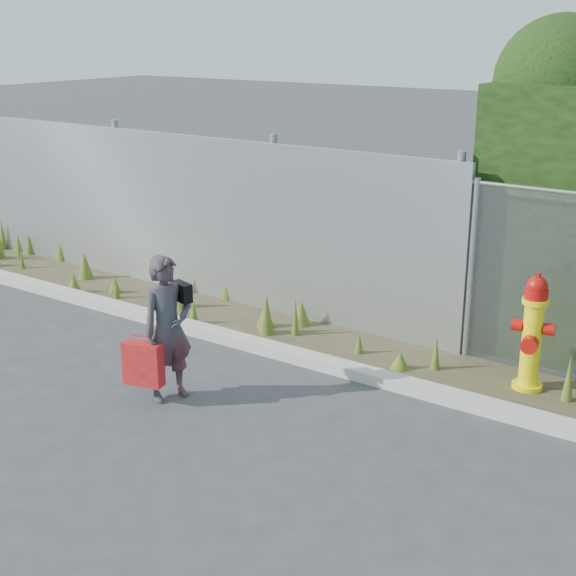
{
  "coord_description": "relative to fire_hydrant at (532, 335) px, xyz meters",
  "views": [
    {
      "loc": [
        4.16,
        -5.1,
        3.59
      ],
      "look_at": [
        -0.3,
        1.4,
        1.0
      ],
      "focal_mm": 50.0,
      "sensor_mm": 36.0,
      "label": 1
    }
  ],
  "objects": [
    {
      "name": "black_shoulder_bag",
      "position": [
        -2.87,
        -2.04,
        0.48
      ],
      "size": [
        0.25,
        0.1,
        0.19
      ],
      "rotation": [
        0.0,
        0.0,
        -0.29
      ],
      "color": "black"
    },
    {
      "name": "corrugated_fence",
      "position": [
        -5.17,
        0.48,
        0.49
      ],
      "size": [
        8.5,
        0.21,
        2.3
      ],
      "color": "#B0B2B8",
      "rests_on": "ground"
    },
    {
      "name": "woman",
      "position": [
        -2.92,
        -2.21,
        0.13
      ],
      "size": [
        0.5,
        0.63,
        1.49
      ],
      "primitive_type": "imported",
      "rotation": [
        0.0,
        0.0,
        1.26
      ],
      "color": "#0D5155",
      "rests_on": "ground"
    },
    {
      "name": "red_tote_bag",
      "position": [
        -3.04,
        -2.45,
        -0.19
      ],
      "size": [
        0.4,
        0.15,
        0.52
      ],
      "rotation": [
        0.0,
        0.0,
        0.25
      ],
      "color": "#A0092A"
    },
    {
      "name": "curb",
      "position": [
        -1.92,
        -0.73,
        -0.55
      ],
      "size": [
        16.0,
        0.22,
        0.12
      ],
      "primitive_type": "cube",
      "color": "#B0AC9F",
      "rests_on": "ground"
    },
    {
      "name": "ground",
      "position": [
        -1.92,
        -2.53,
        -0.61
      ],
      "size": [
        80.0,
        80.0,
        0.0
      ],
      "primitive_type": "plane",
      "color": "#39393B",
      "rests_on": "ground"
    },
    {
      "name": "weed_strip",
      "position": [
        -3.01,
        -0.07,
        -0.47
      ],
      "size": [
        16.0,
        1.33,
        0.52
      ],
      "color": "#423B26",
      "rests_on": "ground"
    },
    {
      "name": "fire_hydrant",
      "position": [
        0.0,
        0.0,
        0.0
      ],
      "size": [
        0.42,
        0.38,
        1.26
      ],
      "rotation": [
        0.0,
        0.0,
        0.18
      ],
      "color": "#FFEB0D",
      "rests_on": "ground"
    }
  ]
}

